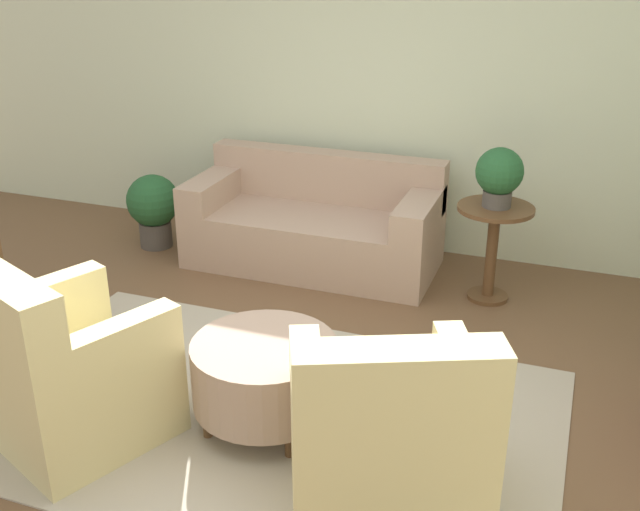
{
  "coord_description": "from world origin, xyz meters",
  "views": [
    {
      "loc": [
        1.48,
        -3.1,
        2.43
      ],
      "look_at": [
        0.15,
        0.55,
        0.75
      ],
      "focal_mm": 42.0,
      "sensor_mm": 36.0,
      "label": 1
    }
  ],
  "objects_px": {
    "armchair_left": "(63,373)",
    "potted_plant_on_side_table": "(499,174)",
    "couch": "(315,226)",
    "armchair_right": "(387,446)",
    "side_table": "(493,237)",
    "potted_plant_floor": "(153,206)",
    "ottoman_table": "(265,373)"
  },
  "relations": [
    {
      "from": "potted_plant_on_side_table",
      "to": "potted_plant_floor",
      "type": "distance_m",
      "value": 2.83
    },
    {
      "from": "armchair_left",
      "to": "ottoman_table",
      "type": "bearing_deg",
      "value": 27.02
    },
    {
      "from": "ottoman_table",
      "to": "armchair_left",
      "type": "bearing_deg",
      "value": -152.98
    },
    {
      "from": "armchair_left",
      "to": "potted_plant_on_side_table",
      "type": "xyz_separation_m",
      "value": [
        1.8,
        2.38,
        0.55
      ]
    },
    {
      "from": "couch",
      "to": "side_table",
      "type": "xyz_separation_m",
      "value": [
        1.4,
        -0.18,
        0.16
      ]
    },
    {
      "from": "ottoman_table",
      "to": "side_table",
      "type": "relative_size",
      "value": 1.09
    },
    {
      "from": "potted_plant_floor",
      "to": "ottoman_table",
      "type": "bearing_deg",
      "value": -46.18
    },
    {
      "from": "armchair_right",
      "to": "potted_plant_on_side_table",
      "type": "distance_m",
      "value": 2.44
    },
    {
      "from": "armchair_left",
      "to": "potted_plant_on_side_table",
      "type": "relative_size",
      "value": 2.59
    },
    {
      "from": "couch",
      "to": "side_table",
      "type": "height_order",
      "value": "couch"
    },
    {
      "from": "armchair_left",
      "to": "ottoman_table",
      "type": "height_order",
      "value": "armchair_left"
    },
    {
      "from": "couch",
      "to": "potted_plant_floor",
      "type": "xyz_separation_m",
      "value": [
        -1.37,
        -0.14,
        0.04
      ]
    },
    {
      "from": "armchair_right",
      "to": "ottoman_table",
      "type": "xyz_separation_m",
      "value": [
        -0.79,
        0.46,
        -0.08
      ]
    },
    {
      "from": "armchair_right",
      "to": "potted_plant_floor",
      "type": "bearing_deg",
      "value": 137.78
    },
    {
      "from": "armchair_left",
      "to": "armchair_right",
      "type": "height_order",
      "value": "same"
    },
    {
      "from": "couch",
      "to": "side_table",
      "type": "bearing_deg",
      "value": -7.18
    },
    {
      "from": "potted_plant_on_side_table",
      "to": "ottoman_table",
      "type": "bearing_deg",
      "value": -115.05
    },
    {
      "from": "side_table",
      "to": "potted_plant_floor",
      "type": "xyz_separation_m",
      "value": [
        -2.77,
        0.04,
        -0.12
      ]
    },
    {
      "from": "armchair_right",
      "to": "potted_plant_on_side_table",
      "type": "height_order",
      "value": "potted_plant_on_side_table"
    },
    {
      "from": "armchair_left",
      "to": "potted_plant_floor",
      "type": "height_order",
      "value": "armchair_left"
    },
    {
      "from": "armchair_right",
      "to": "side_table",
      "type": "distance_m",
      "value": 2.38
    },
    {
      "from": "couch",
      "to": "side_table",
      "type": "distance_m",
      "value": 1.42
    },
    {
      "from": "potted_plant_floor",
      "to": "potted_plant_on_side_table",
      "type": "bearing_deg",
      "value": -0.74
    },
    {
      "from": "side_table",
      "to": "couch",
      "type": "bearing_deg",
      "value": 172.82
    },
    {
      "from": "couch",
      "to": "armchair_left",
      "type": "relative_size",
      "value": 1.8
    },
    {
      "from": "armchair_right",
      "to": "armchair_left",
      "type": "bearing_deg",
      "value": 180.0
    },
    {
      "from": "couch",
      "to": "armchair_left",
      "type": "xyz_separation_m",
      "value": [
        -0.4,
        -2.55,
        0.07
      ]
    },
    {
      "from": "couch",
      "to": "armchair_right",
      "type": "height_order",
      "value": "armchair_right"
    },
    {
      "from": "armchair_left",
      "to": "ottoman_table",
      "type": "relative_size",
      "value": 1.39
    },
    {
      "from": "couch",
      "to": "potted_plant_floor",
      "type": "bearing_deg",
      "value": -174.15
    },
    {
      "from": "couch",
      "to": "armchair_left",
      "type": "distance_m",
      "value": 2.59
    },
    {
      "from": "armchair_right",
      "to": "potted_plant_floor",
      "type": "height_order",
      "value": "armchair_right"
    }
  ]
}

